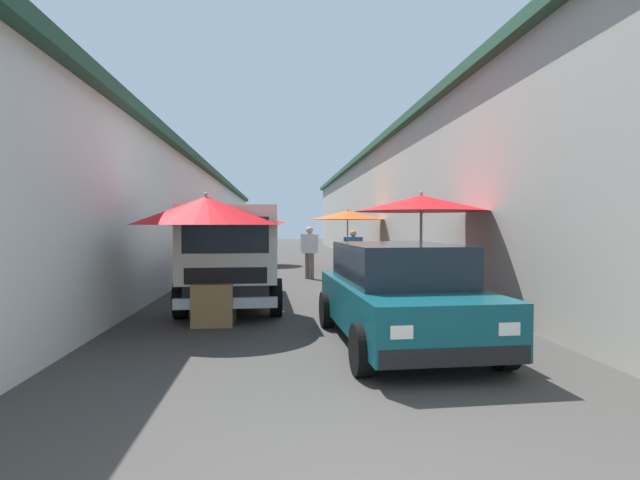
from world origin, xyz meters
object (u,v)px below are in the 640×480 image
at_px(fruit_stall_near_right, 207,222).
at_px(hatchback_car, 399,293).
at_px(delivery_truck, 231,259).
at_px(vendor_in_shade, 353,251).
at_px(fruit_stall_far_left, 257,223).
at_px(fruit_stall_far_right, 347,222).
at_px(fruit_stall_mid_lane, 216,228).
at_px(parked_scooter, 382,277).
at_px(fruit_stall_near_left, 420,218).
at_px(vendor_by_crates, 310,249).

height_order(fruit_stall_near_right, hatchback_car, fruit_stall_near_right).
relative_size(delivery_truck, vendor_in_shade, 3.19).
height_order(fruit_stall_far_left, fruit_stall_near_right, fruit_stall_far_left).
relative_size(fruit_stall_near_right, fruit_stall_far_right, 0.90).
bearing_deg(fruit_stall_far_right, fruit_stall_far_left, 52.70).
height_order(hatchback_car, delivery_truck, delivery_truck).
distance_m(fruit_stall_near_right, delivery_truck, 1.58).
bearing_deg(fruit_stall_near_right, fruit_stall_mid_lane, 5.78).
xyz_separation_m(fruit_stall_far_right, parked_scooter, (-6.70, 0.10, -1.42)).
relative_size(fruit_stall_far_left, hatchback_car, 0.63).
distance_m(fruit_stall_near_left, hatchback_car, 3.11).
relative_size(fruit_stall_mid_lane, delivery_truck, 0.56).
xyz_separation_m(fruit_stall_near_left, vendor_in_shade, (5.85, 0.43, -0.98)).
bearing_deg(vendor_by_crates, vendor_in_shade, -94.82).
distance_m(fruit_stall_near_left, parked_scooter, 2.59).
bearing_deg(fruit_stall_mid_lane, fruit_stall_near_right, -174.22).
height_order(fruit_stall_near_right, vendor_by_crates, fruit_stall_near_right).
height_order(fruit_stall_far_right, hatchback_car, fruit_stall_far_right).
height_order(fruit_stall_far_left, fruit_stall_far_right, fruit_stall_far_right).
distance_m(fruit_stall_far_left, fruit_stall_near_left, 12.11).
bearing_deg(delivery_truck, fruit_stall_far_left, -0.36).
distance_m(fruit_stall_far_right, vendor_by_crates, 3.42).
bearing_deg(fruit_stall_near_right, vendor_in_shade, -27.60).
bearing_deg(fruit_stall_near_left, fruit_stall_near_right, 104.97).
bearing_deg(parked_scooter, vendor_in_shade, 2.08).
relative_size(fruit_stall_near_left, vendor_by_crates, 1.59).
xyz_separation_m(hatchback_car, vendor_in_shade, (8.53, -0.67, 0.16)).
xyz_separation_m(fruit_stall_near_left, fruit_stall_far_right, (8.84, 0.20, -0.00)).
distance_m(fruit_stall_far_left, hatchback_car, 14.48).
distance_m(fruit_stall_mid_lane, parked_scooter, 5.68).
relative_size(fruit_stall_near_right, hatchback_car, 0.64).
bearing_deg(parked_scooter, vendor_by_crates, 21.83).
bearing_deg(fruit_stall_near_right, parked_scooter, -49.36).
xyz_separation_m(fruit_stall_mid_lane, hatchback_car, (-8.18, -3.62, -0.89)).
relative_size(fruit_stall_far_left, delivery_truck, 0.51).
distance_m(fruit_stall_mid_lane, fruit_stall_far_right, 5.63).
bearing_deg(hatchback_car, vendor_in_shade, -4.52).
bearing_deg(parked_scooter, fruit_stall_mid_lane, 52.79).
relative_size(fruit_stall_mid_lane, vendor_in_shade, 1.78).
distance_m(fruit_stall_near_right, hatchback_car, 3.51).
bearing_deg(fruit_stall_mid_lane, fruit_stall_far_left, -9.49).
relative_size(fruit_stall_mid_lane, vendor_by_crates, 1.66).
height_order(fruit_stall_far_left, parked_scooter, fruit_stall_far_left).
relative_size(vendor_in_shade, parked_scooter, 0.92).
relative_size(fruit_stall_near_left, fruit_stall_near_right, 1.05).
bearing_deg(parked_scooter, delivery_truck, 117.94).
bearing_deg(vendor_by_crates, delivery_truck, 160.96).
height_order(fruit_stall_near_left, hatchback_car, fruit_stall_near_left).
height_order(fruit_stall_near_left, vendor_in_shade, fruit_stall_near_left).
relative_size(fruit_stall_mid_lane, fruit_stall_near_left, 1.05).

